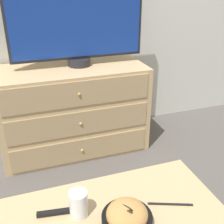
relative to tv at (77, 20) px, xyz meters
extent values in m
plane|color=#56514C|center=(0.03, 0.26, -1.04)|extent=(12.00, 12.00, 0.00)
cube|color=tan|center=(-0.08, -0.03, -0.69)|extent=(1.15, 0.52, 0.70)
cube|color=tan|center=(-0.08, -0.30, -0.92)|extent=(1.06, 0.01, 0.19)
sphere|color=tan|center=(-0.08, -0.30, -0.92)|extent=(0.02, 0.02, 0.02)
cube|color=tan|center=(-0.08, -0.30, -0.69)|extent=(1.06, 0.01, 0.19)
sphere|color=tan|center=(-0.08, -0.30, -0.69)|extent=(0.02, 0.02, 0.02)
cube|color=tan|center=(-0.08, -0.30, -0.46)|extent=(1.06, 0.01, 0.19)
sphere|color=tan|center=(-0.08, -0.30, -0.46)|extent=(0.02, 0.02, 0.02)
cylinder|color=#232328|center=(0.00, 0.00, -0.31)|extent=(0.17, 0.17, 0.06)
cube|color=#232328|center=(0.00, 0.00, 0.02)|extent=(1.01, 0.04, 0.61)
cube|color=navy|center=(0.00, -0.02, 0.02)|extent=(0.97, 0.01, 0.57)
cylinder|color=tan|center=(0.28, -1.05, -0.84)|extent=(0.04, 0.04, 0.40)
cylinder|color=black|center=(-0.12, -1.33, -0.60)|extent=(0.21, 0.21, 0.04)
ellipsoid|color=tan|center=(-0.12, -1.33, -0.57)|extent=(0.17, 0.17, 0.10)
cube|color=black|center=(-0.11, -1.35, -0.54)|extent=(0.08, 0.06, 0.11)
cube|color=black|center=(-0.14, -1.37, -0.48)|extent=(0.03, 0.03, 0.03)
cylinder|color=#9E6638|center=(-0.29, -1.22, -0.59)|extent=(0.07, 0.07, 0.07)
cylinder|color=white|center=(-0.29, -1.22, -0.56)|extent=(0.08, 0.08, 0.12)
cube|color=black|center=(0.10, -1.29, -0.62)|extent=(0.19, 0.08, 0.01)
cube|color=black|center=(-0.39, -1.18, -0.61)|extent=(0.15, 0.04, 0.02)
camera|label=1|loc=(-0.45, -2.09, 0.28)|focal=45.00mm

